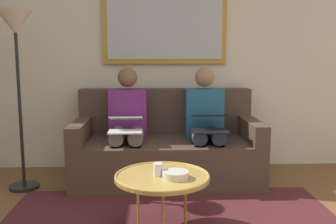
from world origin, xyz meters
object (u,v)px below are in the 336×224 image
object	(u,v)px
couch	(166,148)
bowl	(175,175)
coffee_table	(162,177)
standing_lamp	(16,43)
cup	(158,170)
person_left	(205,121)
laptop_white	(126,124)
framed_mirror	(165,28)
person_right	(127,121)
laptop_black	(209,122)

from	to	relation	value
couch	bowl	distance (m)	1.29
coffee_table	standing_lamp	distance (m)	1.87
coffee_table	cup	bearing A→B (deg)	8.88
cup	bowl	xyz separation A→B (m)	(-0.12, 0.06, -0.02)
coffee_table	person_left	bearing A→B (deg)	-112.06
laptop_white	bowl	bearing A→B (deg)	112.69
coffee_table	framed_mirror	bearing A→B (deg)	-92.69
framed_mirror	person_right	bearing A→B (deg)	49.51
person_left	laptop_black	xyz separation A→B (m)	(0.00, 0.24, 0.03)
framed_mirror	coffee_table	xyz separation A→B (m)	(0.08, 1.61, -1.15)
laptop_black	laptop_white	bearing A→B (deg)	0.52
coffee_table	laptop_white	bearing A→B (deg)	-70.74
laptop_white	cup	bearing A→B (deg)	107.43
framed_mirror	laptop_black	distance (m)	1.22
couch	framed_mirror	world-z (taller)	framed_mirror
coffee_table	person_right	world-z (taller)	person_right
coffee_table	bowl	world-z (taller)	bowl
coffee_table	person_right	distance (m)	1.21
coffee_table	laptop_white	distance (m)	0.98
coffee_table	person_left	distance (m)	1.26
framed_mirror	bowl	size ratio (longest dim) A/B	7.39
coffee_table	laptop_black	distance (m)	1.05
couch	laptop_white	xyz separation A→B (m)	(0.39, 0.32, 0.31)
laptop_black	person_right	world-z (taller)	person_right
cup	person_right	size ratio (longest dim) A/B	0.08
framed_mirror	laptop_black	world-z (taller)	framed_mirror
laptop_black	coffee_table	bearing A→B (deg)	62.84
framed_mirror	person_right	xyz separation A→B (m)	(0.39, 0.46, -0.94)
framed_mirror	standing_lamp	bearing A→B (deg)	25.58
couch	cup	bearing A→B (deg)	85.04
couch	coffee_table	xyz separation A→B (m)	(0.08, 1.22, 0.09)
coffee_table	bowl	bearing A→B (deg)	143.20
bowl	coffee_table	bearing A→B (deg)	-36.80
bowl	standing_lamp	size ratio (longest dim) A/B	0.11
cup	laptop_white	distance (m)	0.96
cup	laptop_black	xyz separation A→B (m)	(-0.50, -0.91, 0.17)
cup	bowl	distance (m)	0.14
couch	laptop_black	size ratio (longest dim) A/B	4.92
cup	laptop_white	world-z (taller)	laptop_white
coffee_table	bowl	size ratio (longest dim) A/B	3.72
coffee_table	laptop_black	xyz separation A→B (m)	(-0.47, -0.91, 0.23)
person_right	bowl	bearing A→B (deg)	108.40
laptop_black	person_right	distance (m)	0.82
person_left	couch	bearing A→B (deg)	-9.90
framed_mirror	person_left	size ratio (longest dim) A/B	1.18
cup	laptop_black	bearing A→B (deg)	-118.54
coffee_table	couch	bearing A→B (deg)	-93.55
couch	standing_lamp	size ratio (longest dim) A/B	1.11
framed_mirror	cup	size ratio (longest dim) A/B	14.92
coffee_table	person_right	xyz separation A→B (m)	(0.31, -1.15, 0.20)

